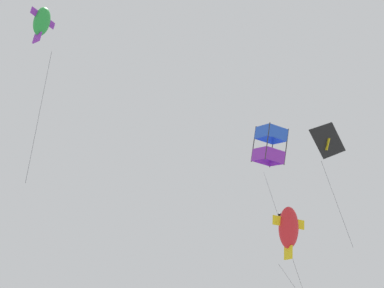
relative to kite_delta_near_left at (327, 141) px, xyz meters
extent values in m
pyramid|color=black|center=(-0.01, -0.01, 0.02)|extent=(1.84, 1.77, 1.19)
cube|color=yellow|center=(0.10, 0.11, -0.09)|extent=(0.49, 0.52, 0.72)
cube|color=yellow|center=(-0.15, -0.16, 0.52)|extent=(0.42, 0.40, 0.14)
cylinder|color=#47474C|center=(0.51, -0.12, -2.78)|extent=(0.58, 0.73, 4.41)
ellipsoid|color=green|center=(-5.21, 12.15, 3.59)|extent=(1.01, 1.05, 1.52)
cube|color=purple|center=(-5.55, 12.31, 3.76)|extent=(0.49, 0.33, 0.32)
cube|color=purple|center=(-4.90, 11.94, 3.76)|extent=(0.49, 0.33, 0.32)
cube|color=purple|center=(-5.16, 12.25, 2.74)|extent=(0.29, 0.47, 0.51)
sphere|color=black|center=(-5.28, 12.43, 4.09)|extent=(0.16, 0.17, 0.13)
sphere|color=black|center=(-4.94, 12.24, 4.09)|extent=(0.16, 0.17, 0.13)
cylinder|color=#47474C|center=(-4.96, 11.68, -0.81)|extent=(1.19, 0.40, 6.86)
cube|color=blue|center=(4.06, 2.58, 2.85)|extent=(0.94, 1.17, 0.65)
cube|color=blue|center=(3.09, 1.88, 2.45)|extent=(0.94, 1.17, 0.65)
cube|color=blue|center=(3.21, 2.74, 2.65)|extent=(1.16, 0.86, 1.04)
cube|color=blue|center=(3.94, 1.72, 2.65)|extent=(1.16, 0.86, 1.04)
cube|color=purple|center=(4.38, 2.81, 1.65)|extent=(0.94, 1.17, 0.65)
cube|color=purple|center=(3.42, 2.11, 1.26)|extent=(0.94, 1.17, 0.65)
cube|color=purple|center=(3.53, 2.97, 1.46)|extent=(1.16, 0.86, 1.04)
cube|color=purple|center=(4.27, 1.95, 1.46)|extent=(1.16, 0.86, 1.04)
cylinder|color=#332D28|center=(3.85, 3.20, 2.25)|extent=(0.59, 0.45, 1.94)
cylinder|color=#332D28|center=(4.59, 2.18, 2.25)|extent=(0.59, 0.45, 1.94)
cylinder|color=#332D28|center=(2.88, 2.50, 1.85)|extent=(0.59, 0.45, 1.94)
cylinder|color=#332D28|center=(3.62, 1.48, 1.85)|extent=(0.59, 0.45, 1.94)
cylinder|color=#47474C|center=(4.67, 2.02, -2.25)|extent=(1.03, 1.39, 6.78)
ellipsoid|color=red|center=(2.85, 1.84, -3.02)|extent=(1.54, 1.46, 2.15)
cube|color=yellow|center=(2.56, 2.28, -2.78)|extent=(0.47, 0.69, 0.45)
cube|color=yellow|center=(3.07, 1.37, -2.78)|extent=(0.47, 0.69, 0.45)
cube|color=yellow|center=(3.05, 1.95, -4.20)|extent=(0.67, 0.42, 0.74)
sphere|color=black|center=(2.95, 2.21, -2.31)|extent=(0.24, 0.23, 0.18)
sphere|color=black|center=(3.22, 1.74, -2.31)|extent=(0.24, 0.23, 0.18)
camera|label=1|loc=(-21.61, 4.12, -12.30)|focal=49.95mm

